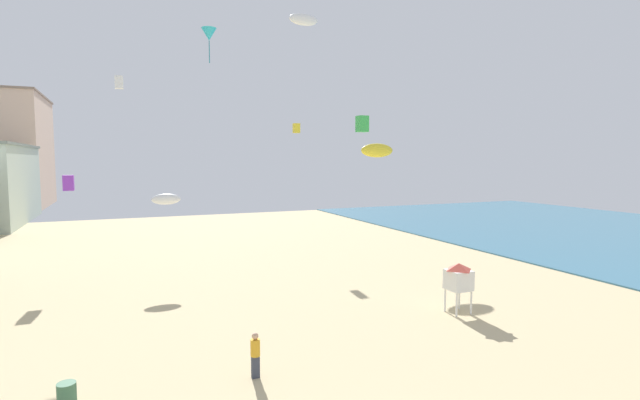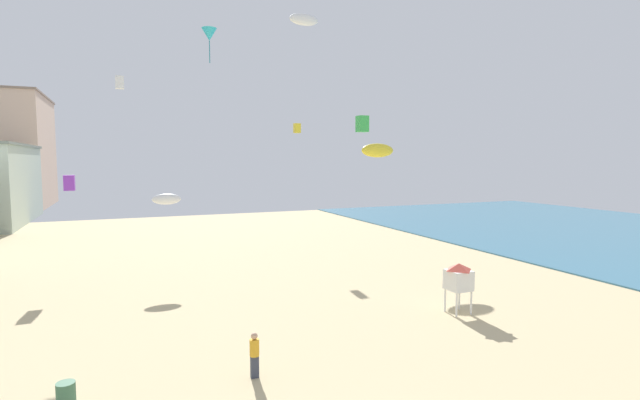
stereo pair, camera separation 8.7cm
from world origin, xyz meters
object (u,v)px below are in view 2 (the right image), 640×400
object	(u,v)px
kite_white_parafoil	(304,20)
kite_white_box	(120,82)
beach_trash_bin	(66,397)
kite_white_parafoil_2	(167,199)
lifeguard_stand	(459,277)
kite_flyer	(254,353)
kite_yellow_parafoil	(378,150)
kite_cyan_delta	(209,35)
kite_yellow_box	(297,128)
kite_green_box	(362,124)
kite_purple_box	(69,183)

from	to	relation	value
kite_white_parafoil	kite_white_box	distance (m)	13.30
beach_trash_bin	kite_white_parafoil_2	bearing A→B (deg)	75.26
lifeguard_stand	kite_white_parafoil	world-z (taller)	kite_white_parafoil
kite_flyer	kite_white_parafoil	world-z (taller)	kite_white_parafoil
kite_flyer	kite_yellow_parafoil	xyz separation A→B (m)	(13.84, 15.62, 7.53)
kite_cyan_delta	kite_yellow_box	size ratio (longest dim) A/B	2.40
kite_yellow_box	kite_yellow_parafoil	xyz separation A→B (m)	(3.67, -7.79, -2.06)
kite_flyer	kite_white_box	xyz separation A→B (m)	(-4.09, 19.51, 12.07)
kite_yellow_box	kite_white_box	world-z (taller)	kite_white_box
lifeguard_stand	kite_white_box	xyz separation A→B (m)	(-15.41, 16.59, 11.15)
kite_white_parafoil	kite_green_box	bearing A→B (deg)	-74.07
lifeguard_stand	kite_white_box	size ratio (longest dim) A/B	3.01
kite_white_box	kite_green_box	xyz separation A→B (m)	(12.32, -11.99, -3.28)
kite_flyer	kite_purple_box	distance (m)	21.80
kite_white_parafoil_2	kite_yellow_parafoil	size ratio (longest dim) A/B	0.69
kite_flyer	kite_yellow_box	world-z (taller)	kite_yellow_box
kite_flyer	kite_white_parafoil_2	size ratio (longest dim) A/B	0.87
kite_white_box	kite_white_parafoil_2	bearing A→B (deg)	-41.82
lifeguard_stand	kite_cyan_delta	xyz separation A→B (m)	(-10.44, 10.02, 13.26)
lifeguard_stand	kite_yellow_box	bearing A→B (deg)	79.35
lifeguard_stand	kite_green_box	size ratio (longest dim) A/B	2.87
beach_trash_bin	kite_white_box	bearing A→B (deg)	84.60
kite_flyer	beach_trash_bin	distance (m)	5.95
kite_yellow_box	kite_yellow_parafoil	size ratio (longest dim) A/B	0.31
kite_flyer	kite_white_parafoil	xyz separation A→B (m)	(6.75, 12.69, 15.63)
kite_cyan_delta	kite_yellow_box	distance (m)	14.73
kite_white_parafoil	kite_yellow_parafoil	world-z (taller)	kite_white_parafoil
kite_flyer	beach_trash_bin	world-z (taller)	kite_flyer
kite_white_parafoil	kite_purple_box	world-z (taller)	kite_white_parafoil
kite_white_parafoil	kite_purple_box	distance (m)	18.95
kite_white_parafoil	kite_purple_box	xyz separation A→B (m)	(-14.18, 7.12, -10.36)
kite_flyer	kite_white_parafoil	bearing A→B (deg)	140.25
kite_purple_box	kite_green_box	bearing A→B (deg)	-38.11
kite_cyan_delta	lifeguard_stand	bearing A→B (deg)	-43.83
kite_white_parafoil_2	beach_trash_bin	bearing A→B (deg)	-104.74
kite_cyan_delta	kite_white_box	world-z (taller)	kite_cyan_delta
kite_cyan_delta	kite_white_parafoil	world-z (taller)	kite_white_parafoil
kite_cyan_delta	kite_white_parafoil_2	world-z (taller)	kite_cyan_delta
kite_yellow_parafoil	kite_purple_box	size ratio (longest dim) A/B	2.63
kite_yellow_box	kite_white_parafoil_2	size ratio (longest dim) A/B	0.44
lifeguard_stand	kite_yellow_box	world-z (taller)	kite_yellow_box
kite_yellow_box	kite_white_parafoil	bearing A→B (deg)	-107.69
kite_cyan_delta	kite_white_parafoil_2	size ratio (longest dim) A/B	1.07
kite_cyan_delta	kite_white_parafoil_2	bearing A→B (deg)	118.87
kite_white_parafoil_2	kite_yellow_parafoil	distance (m)	15.72
beach_trash_bin	kite_cyan_delta	size ratio (longest dim) A/B	0.45
lifeguard_stand	kite_green_box	bearing A→B (deg)	109.99
kite_cyan_delta	kite_white_parafoil_2	xyz separation A→B (m)	(-2.32, 4.21, -9.99)
kite_cyan_delta	kite_purple_box	bearing A→B (deg)	140.40
kite_white_parafoil	beach_trash_bin	bearing A→B (deg)	-135.19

